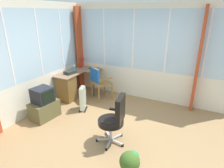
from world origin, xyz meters
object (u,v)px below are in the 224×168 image
tv_remote (91,69)px  potted_plant (130,162)px  desk_lamp (83,61)px  paper_tray (70,72)px  wooden_armchair (98,79)px  desk (68,86)px  space_heater (83,98)px  spray_bottle (74,68)px  office_chair (115,117)px  tv_on_stand (44,105)px

tv_remote → potted_plant: size_ratio=0.36×
desk_lamp → tv_remote: (-0.08, -0.33, -0.20)m
desk_lamp → potted_plant: desk_lamp is taller
tv_remote → paper_tray: 0.73m
wooden_armchair → potted_plant: (-2.18, -1.86, -0.39)m
desk → space_heater: size_ratio=2.11×
paper_tray → potted_plant: size_ratio=0.72×
spray_bottle → paper_tray: (-0.28, -0.05, -0.06)m
desk_lamp → office_chair: desk_lamp is taller
desk_lamp → wooden_armchair: size_ratio=0.34×
desk_lamp → tv_on_stand: bearing=-174.4°
tv_remote → wooden_armchair: size_ratio=0.15×
tv_remote → desk_lamp: bearing=86.4°
desk_lamp → wooden_armchair: (-0.50, -0.84, -0.34)m
spray_bottle → office_chair: (-1.60, -2.14, -0.29)m
paper_tray → space_heater: 1.00m
desk → potted_plant: size_ratio=3.27×
paper_tray → wooden_armchair: wooden_armchair is taller
spray_bottle → potted_plant: (-2.20, -2.70, -0.62)m
office_chair → potted_plant: size_ratio=2.43×
office_chair → desk_lamp: bearing=45.9°
spray_bottle → wooden_armchair: wooden_armchair is taller
tv_remote → paper_tray: bearing=166.5°
tv_remote → office_chair: office_chair is taller
office_chair → potted_plant: 0.89m
spray_bottle → paper_tray: size_ratio=0.72×
desk_lamp → space_heater: bearing=-146.8°
spray_bottle → potted_plant: spray_bottle is taller
wooden_armchair → potted_plant: size_ratio=2.35×
spray_bottle → office_chair: 2.68m
tv_remote → tv_on_stand: bearing=-174.8°
office_chair → space_heater: (0.85, 1.34, -0.24)m
office_chair → tv_on_stand: (0.09, 1.94, -0.22)m
spray_bottle → tv_on_stand: (-1.51, -0.20, -0.51)m
desk → desk_lamp: (0.89, 0.05, 0.56)m
desk → wooden_armchair: bearing=-63.6°
desk_lamp → tv_remote: desk_lamp is taller
desk_lamp → office_chair: 3.00m
desk → tv_remote: size_ratio=9.08×
tv_remote → space_heater: (-1.14, -0.47, -0.44)m
tv_on_stand → tv_remote: bearing=-4.1°
tv_on_stand → paper_tray: bearing=6.8°
paper_tray → tv_remote: bearing=-22.8°
desk_lamp → wooden_armchair: bearing=-120.8°
desk → wooden_armchair: 0.91m
tv_on_stand → potted_plant: 2.60m
paper_tray → potted_plant: paper_tray is taller
space_heater → tv_on_stand: bearing=141.6°
office_chair → potted_plant: bearing=-137.2°
spray_bottle → potted_plant: size_ratio=0.52×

